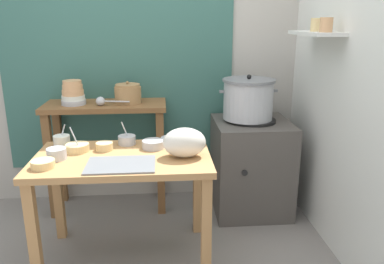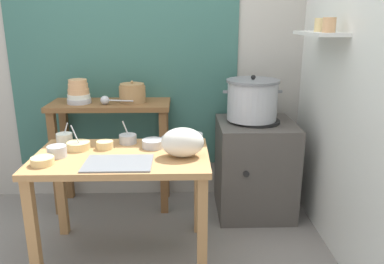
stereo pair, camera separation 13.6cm
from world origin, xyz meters
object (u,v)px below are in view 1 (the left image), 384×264
Objects in this scene: stove_block at (251,166)px; serving_tray at (121,165)px; plastic_bag at (184,142)px; prep_bowl_2 at (104,146)px; prep_bowl_3 at (43,164)px; clay_pot at (128,94)px; prep_bowl_7 at (127,140)px; back_shelf_table at (107,130)px; prep_bowl_0 at (77,147)px; prep_bowl_5 at (193,138)px; steamer_pot at (248,99)px; ladle at (102,101)px; prep_bowl_8 at (170,140)px; prep_bowl_1 at (153,144)px; prep_table at (123,172)px; bowl_stack_enamel at (73,94)px; prep_bowl_6 at (62,140)px; prep_bowl_4 at (57,153)px.

stove_block is 1.29m from serving_tray.
plastic_bag is 0.54m from prep_bowl_2.
serving_tray is 2.97× the size of prep_bowl_3.
plastic_bag is at bearing -18.17° from prep_bowl_2.
clay_pot is at bearing 172.48° from stove_block.
prep_bowl_7 is (0.45, 0.40, 0.01)m from prep_bowl_3.
back_shelf_table is at bearing 126.35° from plastic_bag.
prep_bowl_0 is 0.31m from prep_bowl_3.
back_shelf_table is 1.23× the size of stove_block.
prep_bowl_3 is 0.98m from prep_bowl_5.
steamer_pot reaches higher than serving_tray.
ladle is 0.82m from prep_bowl_5.
prep_bowl_5 is 1.03× the size of prep_bowl_8.
plastic_bag is 0.27m from prep_bowl_1.
back_shelf_table is at bearing 75.11° from prep_bowl_3.
prep_bowl_5 is at bearing 8.79° from prep_bowl_0.
ladle is (-0.21, 0.66, 0.33)m from prep_table.
prep_bowl_3 is (-0.31, -0.29, -0.00)m from prep_bowl_2.
bowl_stack_enamel reaches higher than serving_tray.
prep_bowl_3 is (-1.41, -0.78, 0.36)m from stove_block.
clay_pot reaches higher than back_shelf_table.
prep_bowl_2 is at bearing -81.40° from ladle.
prep_bowl_3 is 0.94× the size of prep_bowl_6.
stove_block is 1.65m from prep_bowl_3.
clay_pot is 0.68m from prep_bowl_6.
prep_bowl_6 is (-0.43, 0.25, 0.15)m from prep_table.
prep_bowl_0 is at bearing -156.96° from steamer_pot.
prep_bowl_7 reaches higher than prep_bowl_1.
prep_bowl_0 reaches higher than prep_bowl_2.
prep_table is at bearing -43.07° from prep_bowl_2.
prep_bowl_5 is (0.76, 0.12, 0.01)m from prep_bowl_0.
prep_bowl_2 is (0.07, -0.62, 0.07)m from back_shelf_table.
stove_block is 2.98× the size of ladle.
stove_block is 5.90× the size of prep_bowl_5.
plastic_bag is at bearing -12.97° from prep_bowl_0.
plastic_bag is 0.47m from prep_bowl_7.
steamer_pot is 1.02m from prep_bowl_7.
serving_tray is at bearing -121.57° from prep_bowl_1.
plastic_bag is 2.02× the size of prep_bowl_5.
clay_pot is at bearing 63.74° from prep_bowl_4.
steamer_pot is 1.49m from prep_bowl_4.
bowl_stack_enamel is 1.05m from prep_bowl_5.
ladle reaches higher than prep_bowl_6.
ladle is at bearing 177.75° from stove_block.
prep_bowl_0 reaches higher than prep_bowl_4.
back_shelf_table is 8.75× the size of prep_bowl_2.
prep_bowl_0 is at bearing -99.25° from ladle.
prep_bowl_3 is at bearing -149.76° from steamer_pot.
prep_bowl_8 reaches higher than serving_tray.
ladle is 1.94× the size of prep_bowl_3.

